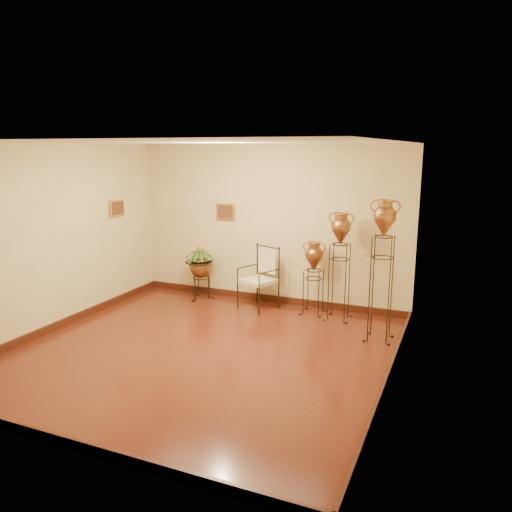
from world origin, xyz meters
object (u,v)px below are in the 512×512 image
at_px(side_table, 199,279).
at_px(armchair, 258,278).
at_px(planter_urn, 200,265).
at_px(amphora_tall, 382,269).
at_px(amphora_mid, 340,266).

bearing_deg(side_table, armchair, -5.59).
bearing_deg(planter_urn, amphora_tall, -12.93).
xyz_separation_m(amphora_tall, amphora_mid, (-0.76, 0.65, -0.16)).
distance_m(amphora_tall, planter_urn, 3.48).
distance_m(amphora_tall, amphora_mid, 1.01).
relative_size(amphora_tall, planter_urn, 1.78).
bearing_deg(amphora_mid, amphora_tall, -40.48).
distance_m(amphora_tall, side_table, 3.55).
relative_size(amphora_mid, armchair, 1.64).
bearing_deg(side_table, amphora_mid, -2.72).
relative_size(amphora_tall, amphora_mid, 1.17).
bearing_deg(armchair, side_table, -163.71).
bearing_deg(amphora_tall, armchair, 163.24).
height_order(amphora_mid, armchair, amphora_mid).
bearing_deg(amphora_mid, planter_urn, 177.27).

